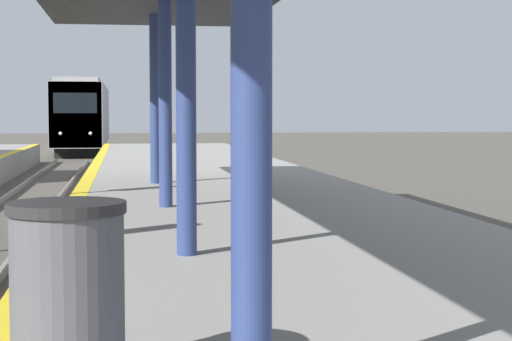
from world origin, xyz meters
TOP-DOWN VIEW (x-y plane):
  - train at (0.00, 51.93)m, footprint 2.71×18.38m
  - trash_bin at (2.17, 3.16)m, footprint 0.63×0.63m

SIDE VIEW (x-z plane):
  - trash_bin at x=2.17m, z-range 0.89..1.90m
  - train at x=0.00m, z-range 0.04..4.26m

